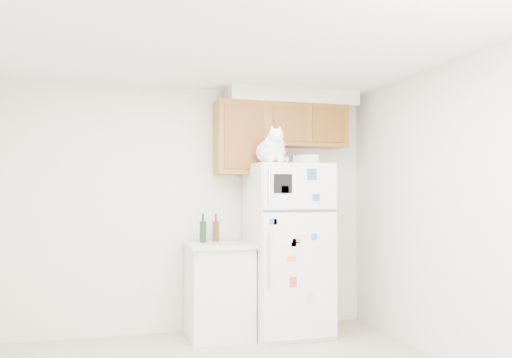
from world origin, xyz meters
name	(u,v)px	position (x,y,z in m)	size (l,w,h in m)	color
room_shell	(243,157)	(0.12, 0.24, 1.67)	(3.84, 4.04, 2.52)	silver
refrigerator	(288,249)	(0.94, 1.61, 0.85)	(0.76, 0.78, 1.70)	white
base_counter	(219,290)	(0.25, 1.68, 0.46)	(0.64, 0.64, 0.92)	white
cat	(272,150)	(0.73, 1.44, 1.83)	(0.35, 0.51, 0.36)	white
storage_box_back	(301,161)	(1.14, 1.75, 1.75)	(0.18, 0.13, 0.10)	white
storage_box_front	(309,159)	(1.11, 1.45, 1.74)	(0.15, 0.11, 0.09)	white
bottle_green	(203,228)	(0.11, 1.79, 1.06)	(0.07, 0.07, 0.29)	#19381E
bottle_amber	(216,228)	(0.26, 1.85, 1.06)	(0.07, 0.07, 0.28)	#593814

